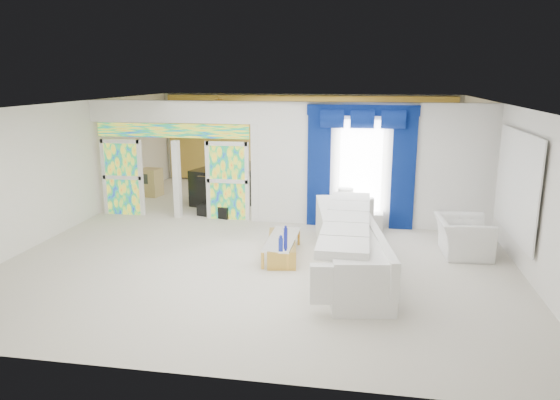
% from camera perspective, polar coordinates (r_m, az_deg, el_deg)
% --- Properties ---
extents(floor, '(12.00, 12.00, 0.00)m').
position_cam_1_polar(floor, '(12.18, -0.44, -3.67)').
color(floor, '#B7AF9E').
rests_on(floor, ground).
extents(dividing_wall, '(5.70, 0.18, 3.00)m').
position_cam_1_polar(dividing_wall, '(12.63, 10.03, 3.75)').
color(dividing_wall, white).
rests_on(dividing_wall, ground).
extents(dividing_header, '(4.30, 0.18, 0.55)m').
position_cam_1_polar(dividing_header, '(13.41, -11.93, 9.51)').
color(dividing_header, white).
rests_on(dividing_header, dividing_wall).
extents(stained_panel_left, '(0.95, 0.04, 2.00)m').
position_cam_1_polar(stained_panel_left, '(14.21, -16.95, 2.40)').
color(stained_panel_left, '#994C3F').
rests_on(stained_panel_left, ground).
extents(stained_panel_right, '(0.95, 0.04, 2.00)m').
position_cam_1_polar(stained_panel_right, '(13.19, -5.79, 2.09)').
color(stained_panel_right, '#994C3F').
rests_on(stained_panel_right, ground).
extents(stained_transom, '(4.00, 0.05, 0.35)m').
position_cam_1_polar(stained_transom, '(13.45, -11.83, 7.49)').
color(stained_transom, '#994C3F').
rests_on(stained_transom, dividing_header).
extents(window_pane, '(1.00, 0.02, 2.30)m').
position_cam_1_polar(window_pane, '(12.54, 8.88, 3.49)').
color(window_pane, white).
rests_on(window_pane, dividing_wall).
extents(blue_drape_left, '(0.55, 0.10, 2.80)m').
position_cam_1_polar(blue_drape_left, '(12.57, 4.30, 3.41)').
color(blue_drape_left, '#030F41').
rests_on(blue_drape_left, ground).
extents(blue_drape_right, '(0.55, 0.10, 2.80)m').
position_cam_1_polar(blue_drape_right, '(12.54, 13.44, 3.05)').
color(blue_drape_right, '#030F41').
rests_on(blue_drape_right, ground).
extents(blue_pelmet, '(2.60, 0.12, 0.25)m').
position_cam_1_polar(blue_pelmet, '(12.34, 9.11, 9.74)').
color(blue_pelmet, '#030F41').
rests_on(blue_pelmet, dividing_wall).
extents(wall_mirror, '(0.04, 2.70, 1.90)m').
position_cam_1_polar(wall_mirror, '(11.03, 24.69, 1.56)').
color(wall_mirror, white).
rests_on(wall_mirror, ground).
extents(gold_curtains, '(9.70, 0.12, 2.90)m').
position_cam_1_polar(gold_curtains, '(17.60, 2.96, 6.68)').
color(gold_curtains, gold).
rests_on(gold_curtains, ground).
extents(white_sofa, '(1.70, 4.69, 0.87)m').
position_cam_1_polar(white_sofa, '(10.12, 7.51, -4.82)').
color(white_sofa, white).
rests_on(white_sofa, ground).
extents(coffee_table, '(0.80, 1.71, 0.37)m').
position_cam_1_polar(coffee_table, '(10.61, 0.21, -5.26)').
color(coffee_table, '#B68E38').
rests_on(coffee_table, ground).
extents(console_table, '(1.20, 0.38, 0.40)m').
position_cam_1_polar(console_table, '(12.63, 8.53, -2.24)').
color(console_table, white).
rests_on(console_table, ground).
extents(table_lamp, '(0.36, 0.36, 0.58)m').
position_cam_1_polar(table_lamp, '(12.51, 7.23, -0.03)').
color(table_lamp, silver).
rests_on(table_lamp, console_table).
extents(armchair, '(1.09, 1.23, 0.77)m').
position_cam_1_polar(armchair, '(11.28, 19.51, -3.84)').
color(armchair, white).
rests_on(armchair, ground).
extents(grand_piano, '(2.05, 2.38, 1.02)m').
position_cam_1_polar(grand_piano, '(15.10, -5.44, 1.68)').
color(grand_piano, black).
rests_on(grand_piano, ground).
extents(piano_bench, '(1.00, 0.61, 0.31)m').
position_cam_1_polar(piano_bench, '(13.68, -7.14, -1.15)').
color(piano_bench, black).
rests_on(piano_bench, ground).
extents(tv_console, '(0.65, 0.60, 0.84)m').
position_cam_1_polar(tv_console, '(16.32, -14.04, 1.91)').
color(tv_console, tan).
rests_on(tv_console, ground).
extents(chandelier, '(0.60, 0.60, 0.60)m').
position_cam_1_polar(chandelier, '(15.50, -6.72, 9.94)').
color(chandelier, gold).
rests_on(chandelier, ceiling).
extents(decanters, '(0.16, 0.87, 0.24)m').
position_cam_1_polar(decanters, '(10.39, 0.33, -4.12)').
color(decanters, silver).
rests_on(decanters, coffee_table).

